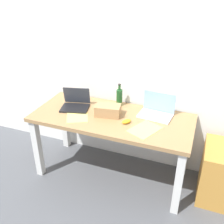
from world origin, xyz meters
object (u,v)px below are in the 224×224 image
laptop_left (75,104)px  filing_cabinet (222,174)px  laptop_right (157,111)px  beer_bottle (119,97)px  cardboard_box (108,110)px  desk (112,125)px  computer_mouse (126,121)px

laptop_left → filing_cabinet: laptop_left is taller
laptop_right → beer_bottle: 0.44m
cardboard_box → desk: bearing=-12.0°
laptop_left → computer_mouse: 0.63m
cardboard_box → laptop_right: bearing=20.9°
beer_bottle → computer_mouse: (0.19, -0.34, -0.08)m
cardboard_box → computer_mouse: bearing=-20.5°
filing_cabinet → desk: bearing=-176.6°
desk → computer_mouse: computer_mouse is taller
laptop_left → laptop_right: (0.86, 0.14, 0.01)m
beer_bottle → computer_mouse: bearing=-60.3°
computer_mouse → cardboard_box: 0.25m
beer_bottle → desk: bearing=-86.7°
laptop_left → cardboard_box: size_ratio=1.33×
cardboard_box → filing_cabinet: 1.29m
desk → laptop_right: 0.48m
laptop_left → filing_cabinet: 1.65m
cardboard_box → filing_cabinet: cardboard_box is taller
laptop_left → cardboard_box: laptop_left is taller
laptop_right → cardboard_box: 0.50m
cardboard_box → beer_bottle: bearing=82.6°
desk → filing_cabinet: size_ratio=2.85×
desk → laptop_left: laptop_left is taller
laptop_left → beer_bottle: (0.42, 0.22, 0.06)m
laptop_right → cardboard_box: laptop_right is taller
beer_bottle → computer_mouse: 0.40m
laptop_left → beer_bottle: 0.48m
desk → laptop_left: 0.47m
desk → computer_mouse: 0.23m
laptop_right → cardboard_box: (-0.46, -0.18, 0.00)m
beer_bottle → cardboard_box: (-0.03, -0.26, -0.04)m
laptop_left → laptop_right: laptop_right is taller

